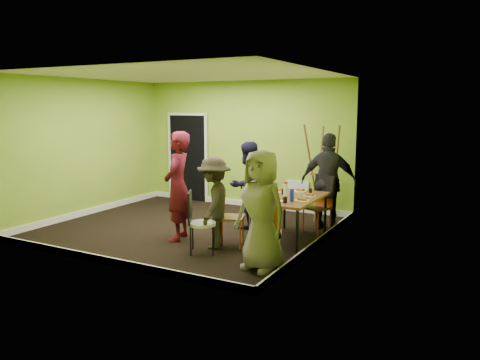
% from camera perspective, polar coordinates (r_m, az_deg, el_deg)
% --- Properties ---
extents(ground, '(5.00, 5.00, 0.00)m').
position_cam_1_polar(ground, '(8.81, -6.29, -5.85)').
color(ground, black).
rests_on(ground, ground).
extents(room_walls, '(5.04, 4.54, 2.82)m').
position_cam_1_polar(room_walls, '(8.66, -6.37, 0.57)').
color(room_walls, '#78A62A').
rests_on(room_walls, ground).
extents(dining_table, '(0.90, 1.50, 0.75)m').
position_cam_1_polar(dining_table, '(7.86, 6.18, -2.45)').
color(dining_table, black).
rests_on(dining_table, ground).
extents(chair_left_far, '(0.52, 0.52, 0.99)m').
position_cam_1_polar(chair_left_far, '(8.47, 1.98, -2.53)').
color(chair_left_far, '#DE5D14').
rests_on(chair_left_far, ground).
extents(chair_left_near, '(0.53, 0.53, 1.00)m').
position_cam_1_polar(chair_left_near, '(7.58, -1.75, -3.86)').
color(chair_left_near, '#DE5D14').
rests_on(chair_left_near, ground).
extents(chair_back_end, '(0.56, 0.61, 1.02)m').
position_cam_1_polar(chair_back_end, '(8.56, 10.18, -1.43)').
color(chair_back_end, '#DE5D14').
rests_on(chair_back_end, ground).
extents(chair_front_end, '(0.51, 0.51, 0.95)m').
position_cam_1_polar(chair_front_end, '(6.64, 3.37, -5.99)').
color(chair_front_end, '#DE5D14').
rests_on(chair_front_end, ground).
extents(chair_bentwood, '(0.51, 0.50, 0.96)m').
position_cam_1_polar(chair_bentwood, '(7.24, -5.16, -4.77)').
color(chair_bentwood, black).
rests_on(chair_bentwood, ground).
extents(easel, '(0.76, 0.71, 1.90)m').
position_cam_1_polar(easel, '(9.46, 9.97, 0.90)').
color(easel, brown).
rests_on(easel, ground).
extents(plate_near_left, '(0.23, 0.23, 0.01)m').
position_cam_1_polar(plate_near_left, '(8.30, 4.99, -1.40)').
color(plate_near_left, white).
rests_on(plate_near_left, dining_table).
extents(plate_near_right, '(0.24, 0.24, 0.01)m').
position_cam_1_polar(plate_near_right, '(7.57, 2.68, -2.40)').
color(plate_near_right, white).
rests_on(plate_near_right, dining_table).
extents(plate_far_back, '(0.22, 0.22, 0.01)m').
position_cam_1_polar(plate_far_back, '(8.37, 7.37, -1.35)').
color(plate_far_back, white).
rests_on(plate_far_back, dining_table).
extents(plate_far_front, '(0.25, 0.25, 0.01)m').
position_cam_1_polar(plate_far_front, '(7.45, 4.34, -2.60)').
color(plate_far_front, white).
rests_on(plate_far_front, dining_table).
extents(plate_wall_back, '(0.21, 0.21, 0.01)m').
position_cam_1_polar(plate_wall_back, '(7.94, 8.45, -1.94)').
color(plate_wall_back, white).
rests_on(plate_wall_back, dining_table).
extents(plate_wall_front, '(0.23, 0.23, 0.01)m').
position_cam_1_polar(plate_wall_front, '(7.54, 7.57, -2.50)').
color(plate_wall_front, white).
rests_on(plate_wall_front, dining_table).
extents(thermos, '(0.07, 0.07, 0.22)m').
position_cam_1_polar(thermos, '(7.86, 5.58, -1.23)').
color(thermos, white).
rests_on(thermos, dining_table).
extents(blue_bottle, '(0.07, 0.07, 0.20)m').
position_cam_1_polar(blue_bottle, '(7.47, 6.33, -1.85)').
color(blue_bottle, '#1A29C6').
rests_on(blue_bottle, dining_table).
extents(orange_bottle, '(0.03, 0.03, 0.09)m').
position_cam_1_polar(orange_bottle, '(7.99, 6.29, -1.55)').
color(orange_bottle, '#DE5D14').
rests_on(orange_bottle, dining_table).
extents(glass_mid, '(0.07, 0.07, 0.10)m').
position_cam_1_polar(glass_mid, '(8.05, 5.33, -1.41)').
color(glass_mid, black).
rests_on(glass_mid, dining_table).
extents(glass_back, '(0.06, 0.06, 0.09)m').
position_cam_1_polar(glass_back, '(8.19, 8.58, -1.33)').
color(glass_back, black).
rests_on(glass_back, dining_table).
extents(glass_front, '(0.07, 0.07, 0.10)m').
position_cam_1_polar(glass_front, '(7.35, 5.52, -2.41)').
color(glass_front, black).
rests_on(glass_front, dining_table).
extents(cup_a, '(0.12, 0.12, 0.10)m').
position_cam_1_polar(cup_a, '(7.72, 4.46, -1.86)').
color(cup_a, white).
rests_on(cup_a, dining_table).
extents(cup_b, '(0.10, 0.10, 0.09)m').
position_cam_1_polar(cup_b, '(7.82, 7.44, -1.77)').
color(cup_b, white).
rests_on(cup_b, dining_table).
extents(person_standing, '(0.63, 0.77, 1.84)m').
position_cam_1_polar(person_standing, '(7.92, -7.60, -0.75)').
color(person_standing, '#5A0F1C').
rests_on(person_standing, ground).
extents(person_left_far, '(0.85, 0.95, 1.61)m').
position_cam_1_polar(person_left_far, '(8.64, 0.91, -0.62)').
color(person_left_far, black).
rests_on(person_left_far, ground).
extents(person_left_near, '(0.80, 1.07, 1.46)m').
position_cam_1_polar(person_left_near, '(7.44, -3.17, -2.78)').
color(person_left_near, '#2A241C').
rests_on(person_left_near, ground).
extents(person_back_end, '(1.06, 0.50, 1.77)m').
position_cam_1_polar(person_back_end, '(8.68, 10.79, -0.20)').
color(person_back_end, black).
rests_on(person_back_end, ground).
extents(person_front_end, '(0.93, 0.72, 1.68)m').
position_cam_1_polar(person_front_end, '(6.42, 2.61, -3.73)').
color(person_front_end, gray).
rests_on(person_front_end, ground).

